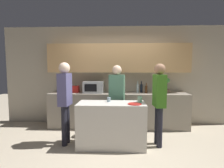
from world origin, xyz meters
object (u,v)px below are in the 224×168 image
potted_plant (167,86)px  person_left (65,96)px  microwave (94,87)px  plate_on_island (135,104)px  bottle_2 (146,89)px  person_center (117,94)px  cup_1 (140,99)px  bottle_1 (141,88)px  cup_0 (109,100)px  toaster (74,89)px  bottle_0 (138,88)px  person_right (159,98)px

potted_plant → person_left: (-2.34, -1.12, -0.11)m
microwave → plate_on_island: size_ratio=2.00×
bottle_2 → person_center: (-0.75, -0.56, -0.05)m
bottle_2 → plate_on_island: bottle_2 is taller
potted_plant → cup_1: potted_plant is taller
bottle_2 → person_center: person_center is taller
bottle_1 → person_center: bearing=-132.6°
microwave → bottle_2: (1.37, -0.06, -0.05)m
microwave → person_center: bearing=-44.9°
bottle_1 → cup_0: size_ratio=3.31×
toaster → person_center: person_center is taller
toaster → bottle_0: bearing=3.0°
cup_0 → person_right: person_right is taller
cup_0 → person_center: bearing=71.3°
bottle_1 → plate_on_island: bearing=-102.0°
bottle_2 → cup_1: bottle_2 is taller
bottle_0 → bottle_1: (0.10, -0.02, -0.00)m
microwave → potted_plant: (1.92, 0.00, 0.05)m
bottle_1 → cup_1: bearing=-98.4°
microwave → bottle_0: 1.17m
bottle_2 → person_right: person_right is taller
toaster → plate_on_island: 1.98m
microwave → bottle_2: microwave is taller
plate_on_island → person_center: 0.76m
bottle_1 → potted_plant: bearing=-6.3°
cup_0 → cup_1: (0.62, -0.03, 0.01)m
microwave → person_right: (1.47, -1.10, -0.08)m
potted_plant → cup_1: bearing=-126.8°
cup_1 → person_center: (-0.47, 0.48, 0.02)m
cup_0 → person_left: bearing=-177.8°
plate_on_island → cup_0: cup_0 is taller
microwave → bottle_1: size_ratio=1.70×
toaster → cup_1: toaster is taller
toaster → potted_plant: (2.44, 0.00, 0.11)m
potted_plant → plate_on_island: 1.62m
toaster → bottle_2: bearing=-1.9°
microwave → cup_1: size_ratio=4.34×
bottle_0 → person_right: bearing=-75.8°
microwave → person_center: person_center is taller
bottle_0 → person_left: person_left is taller
toaster → person_center: bearing=-28.5°
toaster → cup_1: (1.61, -1.11, -0.06)m
potted_plant → plate_on_island: (-0.94, -1.29, -0.22)m
bottle_0 → cup_0: 1.37m
bottle_0 → person_left: bearing=-142.8°
bottle_1 → bottle_2: 0.17m
potted_plant → bottle_1: (-0.65, 0.07, -0.08)m
toaster → cup_1: size_ratio=2.17×
person_center → cup_0: bearing=81.3°
person_left → person_center: (1.04, 0.49, -0.04)m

